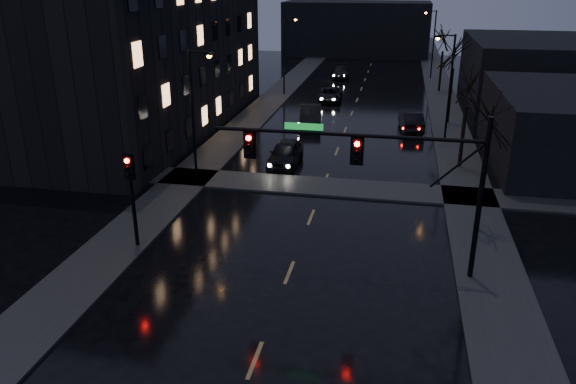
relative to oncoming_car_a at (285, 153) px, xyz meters
The scene contains 22 objects.
sidewalk_left 13.84m from the oncoming_car_a, 113.19° to the left, with size 3.00×140.00×0.12m, color #2D2D2B.
sidewalk_right 17.19m from the oncoming_car_a, 47.71° to the left, with size 3.00×140.00×0.12m, color #2D2D2B.
sidewalk_cross 4.93m from the oncoming_car_a, 51.13° to the right, with size 40.00×3.00×0.12m, color #2D2D2B.
apartment_block 16.34m from the oncoming_car_a, 150.17° to the left, with size 12.00×30.00×12.00m, color black.
commercial_right_near 19.00m from the oncoming_car_a, 11.30° to the left, with size 10.00×14.00×5.00m, color black.
commercial_right_far 32.68m from the oncoming_car_a, 52.04° to the left, with size 12.00×18.00×6.00m, color black.
far_block 55.80m from the oncoming_car_a, 89.94° to the left, with size 22.00×10.00×8.00m, color black.
signal_mast 15.52m from the oncoming_car_a, 62.56° to the right, with size 11.11×0.41×7.00m.
signal_pole_left 14.19m from the oncoming_car_a, 108.47° to the right, with size 0.35×0.41×4.53m.
tree_near 15.14m from the oncoming_car_a, 35.90° to the right, with size 3.52×3.52×8.08m.
tree_mid_a 12.62m from the oncoming_car_a, ahead, with size 3.30×3.30×7.58m.
tree_mid_b 18.78m from the oncoming_car_a, 50.11° to the left, with size 3.74×3.74×8.59m.
tree_far 30.44m from the oncoming_car_a, 67.53° to the left, with size 3.43×3.43×7.88m.
streetlight_l_near 7.39m from the oncoming_car_a, 136.51° to the right, with size 1.53×0.28×8.00m.
streetlight_l_far 23.49m from the oncoming_car_a, 101.27° to the left, with size 1.53×0.28×8.00m.
streetlight_r_mid 13.72m from the oncoming_car_a, 35.92° to the left, with size 1.53×0.28×8.00m.
streetlight_r_far 37.47m from the oncoming_car_a, 73.41° to the left, with size 1.53×0.28×8.00m.
oncoming_car_a is the anchor object (origin of this frame).
oncoming_car_b 10.79m from the oncoming_car_a, 90.01° to the left, with size 1.76×5.05×1.66m, color black.
oncoming_car_c 20.63m from the oncoming_car_a, 88.75° to the left, with size 2.22×4.81×1.34m, color black.
oncoming_car_d 34.28m from the oncoming_car_a, 89.94° to the left, with size 2.08×5.11×1.48m, color black.
lead_car 13.55m from the oncoming_car_a, 52.09° to the left, with size 1.64×4.70×1.55m, color black.
Camera 1 is at (4.08, -12.92, 12.08)m, focal length 35.00 mm.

